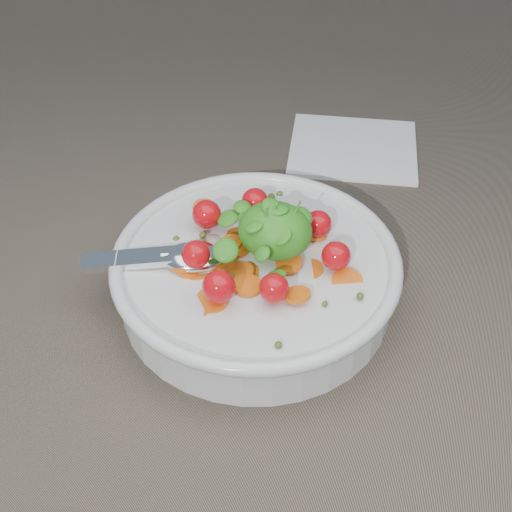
# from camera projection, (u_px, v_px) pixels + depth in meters

# --- Properties ---
(ground) EXTENTS (6.00, 6.00, 0.00)m
(ground) POSITION_uv_depth(u_px,v_px,m) (264.00, 287.00, 0.67)
(ground) COLOR #726351
(ground) RESTS_ON ground
(bowl) EXTENTS (0.28, 0.26, 0.11)m
(bowl) POSITION_uv_depth(u_px,v_px,m) (256.00, 274.00, 0.64)
(bowl) COLOR silver
(bowl) RESTS_ON ground
(napkin) EXTENTS (0.17, 0.15, 0.01)m
(napkin) POSITION_uv_depth(u_px,v_px,m) (353.00, 148.00, 0.84)
(napkin) COLOR white
(napkin) RESTS_ON ground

